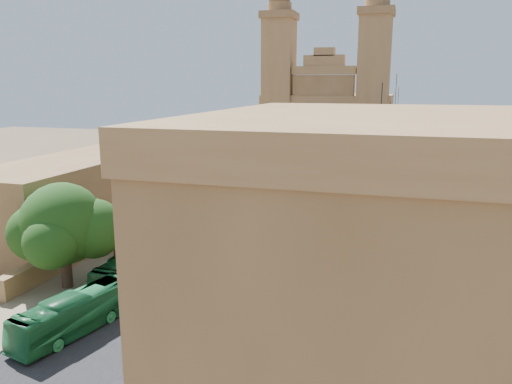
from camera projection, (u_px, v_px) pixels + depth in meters
The scene contains 34 objects.
ground at pixel (147, 325), 34.53m from camera, with size 260.00×260.00×0.00m, color brown.
road_surface at pixel (265, 217), 62.58m from camera, with size 14.00×140.00×0.01m, color black.
sidewalk_east at pixel (341, 223), 59.89m from camera, with size 5.00×140.00×0.01m, color #7D6A52.
sidewalk_west at pixel (196, 211), 65.27m from camera, with size 5.00×140.00×0.01m, color #7D6A52.
kerb_east at pixel (321, 220), 60.58m from camera, with size 0.25×140.00×0.12m, color #7D6A52.
kerb_west at pixel (213, 212), 64.55m from camera, with size 0.25×140.00×0.12m, color #7D6A52.
townhouse_a at pixel (388, 280), 25.84m from camera, with size 9.00×14.00×16.40m.
townhouse_b at pixel (395, 223), 39.09m from camera, with size 9.00×14.00×14.90m.
townhouse_c at pixel (400, 176), 51.91m from camera, with size 9.00×14.00×17.40m.
townhouse_d at pixel (401, 163), 65.16m from camera, with size 9.00×14.00×15.90m.
west_wall at pixel (135, 223), 56.58m from camera, with size 1.00×40.00×1.80m, color olive.
west_building_low at pixel (81, 195), 55.56m from camera, with size 10.00×28.00×8.40m, color brown.
west_building_mid at pixel (181, 156), 79.71m from camera, with size 10.00×22.00×10.00m, color olive.
church at pixel (328, 116), 106.01m from camera, with size 28.00×22.50×36.30m.
ficus_tree at pixel (64, 227), 39.85m from camera, with size 8.72×8.02×8.72m.
street_tree_a at pixel (114, 223), 47.89m from camera, with size 3.16×3.16×4.85m.
street_tree_b at pixel (171, 200), 59.19m from camera, with size 2.79×2.79×4.29m.
street_tree_c at pixel (209, 181), 70.42m from camera, with size 2.75×2.75×4.24m.
street_tree_d at pixel (237, 162), 81.45m from camera, with size 3.61×3.61×5.56m.
streetlamp at pixel (166, 367), 20.01m from camera, with size 2.11×0.44×8.22m.
red_truck at pixel (237, 259), 43.15m from camera, with size 2.60×5.91×3.38m.
olive_pickup at pixel (300, 237), 51.20m from camera, with size 2.84×4.75×1.83m.
bus_green_south at pixel (78, 312), 33.46m from camera, with size 2.27×9.68×2.70m, color #1B6637.
bus_green_north at pixel (135, 267), 41.51m from camera, with size 2.31×9.86×2.75m, color #144921.
bus_red_east at pixel (257, 255), 44.50m from camera, with size 2.29×9.77×2.72m, color maroon.
bus_cream_east at pixel (303, 226), 54.10m from camera, with size 2.05×8.77×2.44m, color #FFDDAB.
car_blue_a at pixel (222, 241), 50.95m from camera, with size 1.38×3.44×1.17m, color #4186CA.
car_white_a at pixel (257, 201), 68.14m from camera, with size 1.46×4.18×1.38m, color silver.
car_cream at pixel (266, 221), 58.03m from camera, with size 2.28×4.95×1.37m, color beige.
car_dkblue at pixel (285, 183), 81.02m from camera, with size 1.62×3.99×1.16m, color #131447.
car_white_b at pixel (308, 195), 71.84m from camera, with size 1.62×4.03×1.37m, color silver.
car_blue_b at pixel (302, 177), 85.61m from camera, with size 1.49×4.28×1.41m, color #4CA2CA.
pedestrian_a at pixel (317, 269), 42.28m from camera, with size 0.67×0.44×1.84m, color #2D2B2F.
pedestrian_c at pixel (298, 275), 40.83m from camera, with size 1.14×0.47×1.94m, color #2D2D32.
Camera 1 is at (16.43, -28.22, 16.35)m, focal length 35.00 mm.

